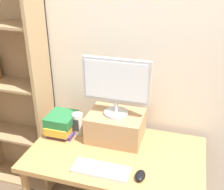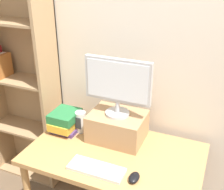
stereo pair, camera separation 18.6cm
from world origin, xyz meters
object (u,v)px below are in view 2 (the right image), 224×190
object	(u,v)px
desk	(115,161)
book_stack	(66,121)
computer_mouse	(134,178)
bookshelf_unit	(19,77)
riser_box	(117,126)
desk_speaker	(81,122)
keyboard	(96,169)
computer_monitor	(118,84)

from	to	relation	value
desk	book_stack	world-z (taller)	book_stack
computer_mouse	book_stack	world-z (taller)	book_stack
bookshelf_unit	riser_box	bearing A→B (deg)	-7.91
riser_box	desk_speaker	world-z (taller)	riser_box
riser_box	keyboard	xyz separation A→B (m)	(0.01, -0.39, -0.09)
computer_mouse	book_stack	bearing A→B (deg)	154.33
computer_mouse	desk_speaker	bearing A→B (deg)	147.81
bookshelf_unit	computer_mouse	size ratio (longest dim) A/B	19.11
riser_box	keyboard	world-z (taller)	riser_box
bookshelf_unit	computer_monitor	size ratio (longest dim) A/B	4.14
computer_mouse	book_stack	xyz separation A→B (m)	(-0.68, 0.33, 0.06)
bookshelf_unit	keyboard	bearing A→B (deg)	-27.63
riser_box	computer_monitor	distance (m)	0.34
bookshelf_unit	riser_box	world-z (taller)	bookshelf_unit
computer_monitor	riser_box	bearing A→B (deg)	90.00
computer_monitor	desk_speaker	size ratio (longest dim) A/B	2.82
keyboard	desk_speaker	distance (m)	0.48
riser_box	computer_monitor	bearing A→B (deg)	-90.00
bookshelf_unit	computer_monitor	world-z (taller)	bookshelf_unit
book_stack	computer_monitor	bearing A→B (deg)	6.78
bookshelf_unit	computer_monitor	xyz separation A→B (m)	(0.99, -0.14, 0.16)
desk	computer_monitor	bearing A→B (deg)	106.43
computer_monitor	book_stack	world-z (taller)	computer_monitor
desk	bookshelf_unit	bearing A→B (deg)	163.59
desk	book_stack	xyz separation A→B (m)	(-0.47, 0.12, 0.16)
desk_speaker	keyboard	bearing A→B (deg)	-49.62
desk	book_stack	size ratio (longest dim) A/B	4.85
computer_monitor	book_stack	bearing A→B (deg)	-173.22
book_stack	desk_speaker	world-z (taller)	desk_speaker
keyboard	book_stack	distance (m)	0.55
computer_monitor	desk_speaker	xyz separation A→B (m)	(-0.30, -0.02, -0.36)
bookshelf_unit	riser_box	distance (m)	1.02
keyboard	computer_mouse	xyz separation A→B (m)	(0.25, 0.01, 0.01)
desk	bookshelf_unit	world-z (taller)	bookshelf_unit
keyboard	book_stack	size ratio (longest dim) A/B	1.47
desk	keyboard	distance (m)	0.24
riser_box	desk_speaker	size ratio (longest dim) A/B	2.36
computer_monitor	computer_mouse	bearing A→B (deg)	-54.91
book_stack	keyboard	bearing A→B (deg)	-38.26
desk	computer_monitor	size ratio (longest dim) A/B	2.53
computer_mouse	desk_speaker	xyz separation A→B (m)	(-0.56, 0.35, 0.07)
bookshelf_unit	computer_mouse	distance (m)	1.39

